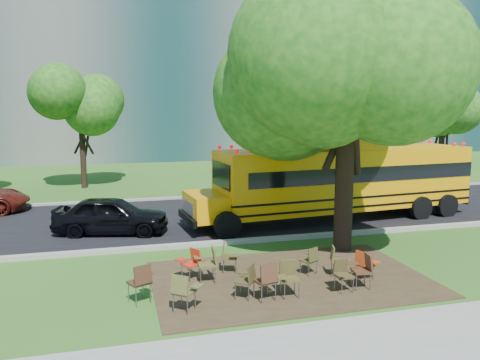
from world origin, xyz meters
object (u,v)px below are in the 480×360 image
object	(u,v)px
chair_6	(363,267)
chair_8	(209,261)
chair_3	(288,275)
chair_10	(228,254)
main_tree	(348,65)
chair_5	(342,272)
chair_7	(364,262)
chair_11	(310,258)
chair_1	(184,289)
black_car	(111,215)
chair_0	(141,279)
chair_12	(337,258)
school_bus	(344,179)
chair_4	(267,277)
chair_9	(191,261)
chair_2	(247,278)

from	to	relation	value
chair_6	chair_8	world-z (taller)	chair_8
chair_3	chair_10	world-z (taller)	chair_3
main_tree	chair_5	xyz separation A→B (m)	(-1.62, -3.13, -5.15)
chair_7	chair_11	world-z (taller)	chair_7
chair_1	black_car	bearing A→B (deg)	139.75
chair_3	chair_0	bearing A→B (deg)	-4.43
chair_7	chair_12	size ratio (longest dim) A/B	0.98
chair_5	chair_12	bearing A→B (deg)	-115.40
black_car	chair_10	bearing A→B (deg)	-134.90
school_bus	chair_12	distance (m)	6.85
chair_10	school_bus	bearing A→B (deg)	145.12
chair_4	chair_7	distance (m)	2.88
chair_4	chair_10	distance (m)	2.11
school_bus	chair_8	size ratio (longest dim) A/B	12.78
main_tree	chair_11	world-z (taller)	main_tree
school_bus	chair_9	bearing A→B (deg)	-148.93
main_tree	chair_3	world-z (taller)	main_tree
chair_9	black_car	xyz separation A→B (m)	(-2.01, 5.19, 0.17)
chair_11	chair_7	bearing A→B (deg)	-57.53
chair_2	chair_7	xyz separation A→B (m)	(3.22, 0.36, -0.03)
chair_1	chair_3	bearing A→B (deg)	43.62
chair_0	chair_4	bearing A→B (deg)	-38.40
chair_7	chair_2	bearing A→B (deg)	-101.31
main_tree	chair_10	world-z (taller)	main_tree
chair_10	chair_11	bearing A→B (deg)	85.76
chair_2	main_tree	bearing A→B (deg)	-15.89
chair_6	chair_10	world-z (taller)	chair_6
chair_7	chair_1	bearing A→B (deg)	-98.78
chair_9	chair_10	distance (m)	1.04
school_bus	chair_10	size ratio (longest dim) A/B	13.99
chair_3	chair_5	size ratio (longest dim) A/B	1.09
chair_10	chair_12	xyz separation A→B (m)	(2.69, -1.02, -0.02)
chair_8	school_bus	bearing A→B (deg)	-46.67
chair_12	chair_4	bearing A→B (deg)	-46.43
chair_9	chair_11	world-z (taller)	chair_9
chair_3	chair_4	bearing A→B (deg)	16.40
chair_0	chair_2	world-z (taller)	chair_0
school_bus	chair_8	world-z (taller)	school_bus
chair_11	chair_12	world-z (taller)	chair_12
chair_4	black_car	world-z (taller)	black_car
chair_0	chair_7	distance (m)	5.58
chair_10	chair_1	bearing A→B (deg)	-18.88
chair_7	black_car	distance (m)	8.97
chair_5	chair_11	bearing A→B (deg)	-83.71
chair_12	chair_6	bearing A→B (deg)	32.97
chair_1	chair_6	distance (m)	4.43
main_tree	chair_9	bearing A→B (deg)	-164.76
chair_4	chair_9	world-z (taller)	chair_4
chair_7	chair_5	bearing A→B (deg)	-76.67
chair_2	chair_6	bearing A→B (deg)	-54.95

